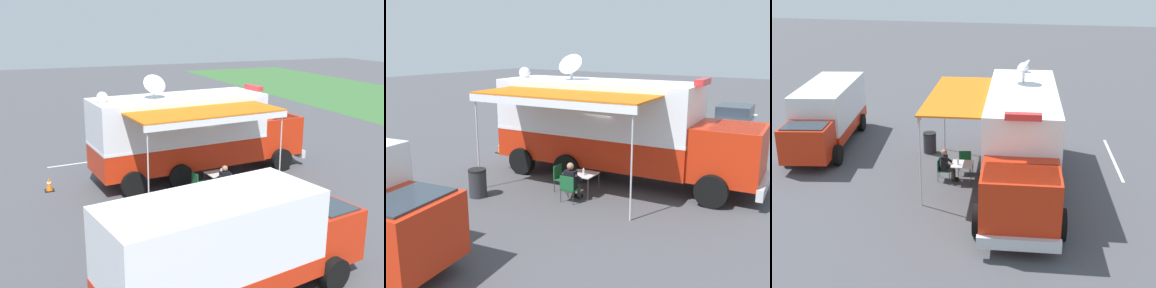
% 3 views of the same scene
% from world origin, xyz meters
% --- Properties ---
extents(ground_plane, '(100.00, 100.00, 0.00)m').
position_xyz_m(ground_plane, '(0.00, 0.00, 0.00)').
color(ground_plane, '#47474C').
extents(lot_stripe, '(0.55, 4.79, 0.01)m').
position_xyz_m(lot_stripe, '(-3.72, -2.72, 0.00)').
color(lot_stripe, silver).
rests_on(lot_stripe, ground).
extents(command_truck, '(5.54, 9.67, 4.53)m').
position_xyz_m(command_truck, '(-0.03, 0.75, 1.94)').
color(command_truck, red).
rests_on(command_truck, ground).
extents(folding_table, '(0.87, 0.87, 0.73)m').
position_xyz_m(folding_table, '(2.12, 0.81, 0.67)').
color(folding_table, silver).
rests_on(folding_table, ground).
extents(water_bottle, '(0.07, 0.07, 0.22)m').
position_xyz_m(water_bottle, '(2.26, 0.91, 0.83)').
color(water_bottle, silver).
rests_on(water_bottle, folding_table).
extents(folding_chair_at_table, '(0.52, 0.52, 0.87)m').
position_xyz_m(folding_chair_at_table, '(2.92, 0.81, 0.51)').
color(folding_chair_at_table, '#19562D').
rests_on(folding_chair_at_table, ground).
extents(folding_chair_beside_table, '(0.52, 0.52, 0.87)m').
position_xyz_m(folding_chair_beside_table, '(2.19, -0.04, 0.51)').
color(folding_chair_beside_table, '#19562D').
rests_on(folding_chair_beside_table, ground).
extents(seated_responder, '(0.69, 0.59, 1.25)m').
position_xyz_m(seated_responder, '(2.73, 0.79, 0.65)').
color(seated_responder, black).
rests_on(seated_responder, ground).
extents(trash_bin, '(0.57, 0.57, 0.91)m').
position_xyz_m(trash_bin, '(4.14, -1.90, 0.46)').
color(trash_bin, '#2D2D33').
rests_on(trash_bin, ground).
extents(traffic_cone, '(0.36, 0.36, 0.58)m').
position_xyz_m(traffic_cone, '(-0.34, -5.31, 0.28)').
color(traffic_cone, black).
rests_on(traffic_cone, ground).
extents(support_truck, '(3.25, 7.05, 2.70)m').
position_xyz_m(support_truck, '(8.95, -2.04, 1.39)').
color(support_truck, white).
rests_on(support_truck, ground).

